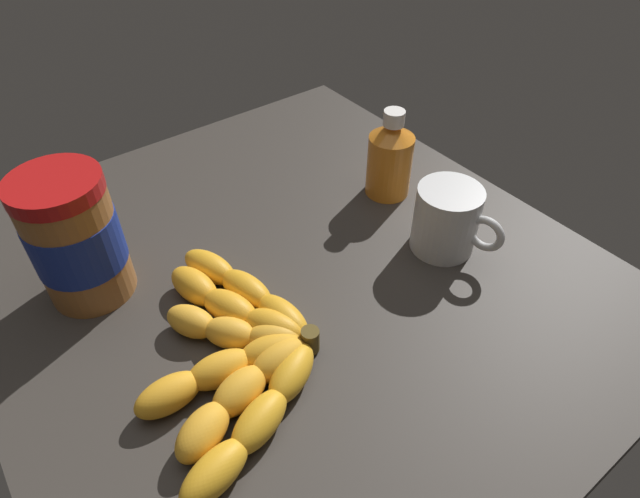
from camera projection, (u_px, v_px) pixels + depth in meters
ground_plane at (290, 284)px, 69.36cm from camera, size 71.01×77.79×4.99cm
banana_bunch at (239, 348)px, 56.51cm from camera, size 21.00×29.92×3.75cm
peanut_butter_jar at (75, 239)px, 59.98cm from camera, size 10.08×10.08×16.15cm
honey_bottle at (390, 158)px, 76.26cm from camera, size 6.48×6.48×13.19cm
coffee_mug at (447, 220)px, 68.04cm from camera, size 8.31×11.89×9.00cm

